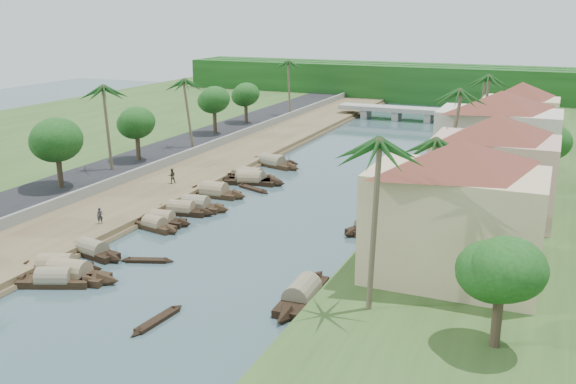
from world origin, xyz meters
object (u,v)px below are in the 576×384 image
at_px(sampan_0, 54,280).
at_px(person_near, 100,216).
at_px(sampan_1, 56,268).
at_px(bridge, 413,112).
at_px(building_near, 455,210).

distance_m(sampan_0, person_near, 12.11).
bearing_deg(sampan_0, sampan_1, 106.70).
distance_m(sampan_1, person_near, 9.75).
relative_size(bridge, person_near, 18.37).
distance_m(bridge, building_near, 76.54).
xyz_separation_m(building_near, sampan_1, (-29.13, -8.30, -5.97)).
xyz_separation_m(building_near, sampan_0, (-27.56, -10.24, -5.98)).
relative_size(sampan_0, person_near, 4.87).
xyz_separation_m(bridge, building_near, (18.99, -74.00, 4.66)).
height_order(building_near, person_near, building_near).
relative_size(sampan_0, sampan_1, 0.97).
bearing_deg(bridge, person_near, -100.21).
height_order(sampan_1, person_near, person_near).
bearing_deg(building_near, sampan_0, -159.61).
bearing_deg(sampan_0, bridge, 61.82).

